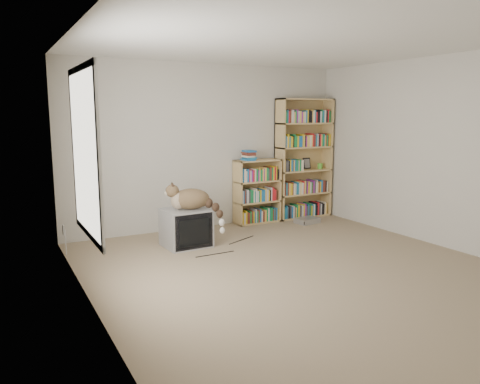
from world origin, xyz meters
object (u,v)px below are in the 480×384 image
crt_tv (186,228)px  cat (195,202)px  bookcase_tall (303,162)px  bookcase_short (257,193)px  dvd_player (307,220)px

crt_tv → cat: cat is taller
bookcase_tall → bookcase_short: bearing=-179.8°
cat → crt_tv: bearing=153.6°
bookcase_tall → dvd_player: bearing=-115.9°
crt_tv → bookcase_short: 1.72m
cat → bookcase_short: (1.43, 0.84, -0.13)m
crt_tv → cat: 0.38m
bookcase_short → dvd_player: 0.93m
dvd_player → bookcase_short: bearing=139.0°
crt_tv → cat: (0.10, -0.09, 0.35)m
dvd_player → crt_tv: bearing=179.3°
crt_tv → bookcase_short: (1.53, 0.75, 0.23)m
cat → bookcase_tall: 2.51m
crt_tv → bookcase_short: size_ratio=0.58×
cat → bookcase_tall: size_ratio=0.36×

